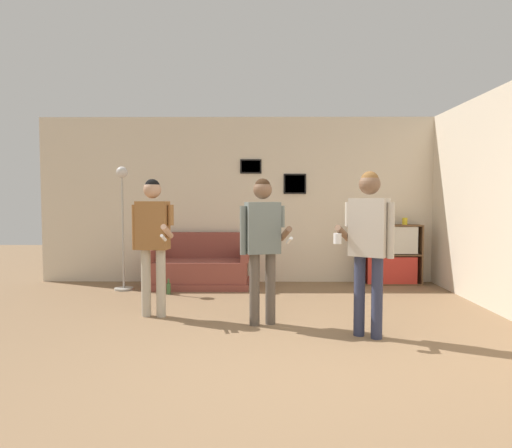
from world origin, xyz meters
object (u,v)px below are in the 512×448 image
Objects in this scene: couch at (199,268)px; bottle_on_floor at (169,288)px; bookshelf at (390,255)px; person_watcher_holding_cup at (369,236)px; floor_lamp at (123,215)px; drinking_cup at (405,221)px; person_player_foreground_center at (263,236)px; person_player_foreground_left at (153,233)px.

couch is 7.00× the size of bottle_on_floor.
person_watcher_holding_cup reaches higher than bookshelf.
drinking_cup is (4.37, 0.49, -0.12)m from floor_lamp.
person_watcher_holding_cup is at bearing -22.84° from person_player_foreground_center.
person_player_foreground_left is 2.44m from person_watcher_holding_cup.
couch is 0.73m from bottle_on_floor.
drinking_cup is at bearing 29.84° from person_player_foreground_left.
person_watcher_holding_cup is 3.08m from drinking_cup.
bookshelf is 3.19m from person_player_foreground_center.
couch is at bearing 127.60° from person_watcher_holding_cup.
bookshelf is 3.94m from person_player_foreground_left.
floor_lamp reaches higher than couch.
person_player_foreground_left is 1.31m from person_player_foreground_center.
couch is at bearing -176.20° from bookshelf.
person_watcher_holding_cup is (2.01, -2.62, 0.72)m from couch.
person_watcher_holding_cup reaches higher than drinking_cup.
couch is 1.62× the size of bookshelf.
person_watcher_holding_cup is at bearing -18.60° from person_player_foreground_left.
bottle_on_floor is at bearing 130.36° from person_player_foreground_center.
person_player_foreground_left is 4.10m from drinking_cup.
person_player_foreground_left is at bearing -148.56° from bookshelf.
person_player_foreground_left reaches higher than drinking_cup.
bookshelf is 0.58× the size of person_watcher_holding_cup.
person_player_foreground_left is 14.52× the size of drinking_cup.
floor_lamp is at bearing 143.29° from person_watcher_holding_cup.
person_watcher_holding_cup is (1.04, -0.44, 0.04)m from person_player_foreground_center.
bookshelf reaches higher than bottle_on_floor.
person_player_foreground_left is (-0.29, -1.84, 0.69)m from couch.
bookshelf is (3.04, 0.20, 0.20)m from couch.
couch is 1.43m from floor_lamp.
floor_lamp is 1.76m from person_player_foreground_left.
bookshelf reaches higher than couch.
bookshelf is 0.58m from drinking_cup.
drinking_cup is (2.29, 2.38, 0.05)m from person_player_foreground_center.
couch is 3.38m from person_watcher_holding_cup.
couch is at bearing 58.39° from bottle_on_floor.
drinking_cup is at bearing 46.12° from person_player_foreground_center.
person_player_foreground_left is at bearing -150.16° from drinking_cup.
drinking_cup is at bearing 0.17° from bookshelf.
person_watcher_holding_cup is (-1.03, -2.82, 0.53)m from bookshelf.
person_player_foreground_center is 14.44× the size of drinking_cup.
couch reaches higher than bottle_on_floor.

